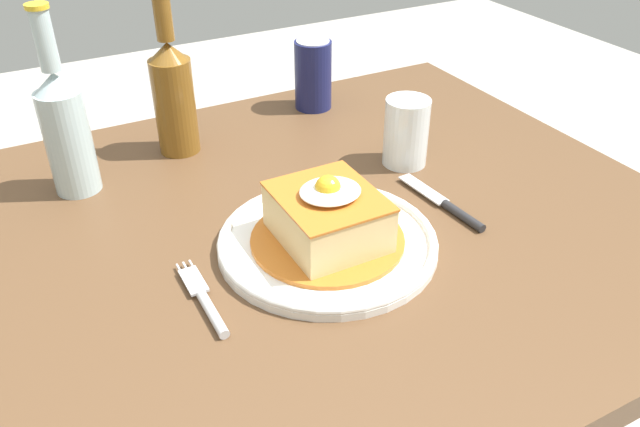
# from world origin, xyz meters

# --- Properties ---
(dining_table) EXTENTS (1.15, 0.84, 0.76)m
(dining_table) POSITION_xyz_m (0.00, 0.00, 0.63)
(dining_table) COLOR brown
(dining_table) RESTS_ON ground_plane
(main_plate) EXTENTS (0.28, 0.28, 0.02)m
(main_plate) POSITION_xyz_m (0.07, -0.07, 0.76)
(main_plate) COLOR white
(main_plate) RESTS_ON dining_table
(sandwich_meal) EXTENTS (0.19, 0.19, 0.09)m
(sandwich_meal) POSITION_xyz_m (0.07, -0.07, 0.80)
(sandwich_meal) COLOR #C66B23
(sandwich_meal) RESTS_ON main_plate
(fork) EXTENTS (0.02, 0.14, 0.01)m
(fork) POSITION_xyz_m (-0.11, -0.10, 0.76)
(fork) COLOR silver
(fork) RESTS_ON dining_table
(knife) EXTENTS (0.03, 0.17, 0.01)m
(knife) POSITION_xyz_m (0.26, -0.07, 0.76)
(knife) COLOR #262628
(knife) RESTS_ON dining_table
(soda_can) EXTENTS (0.07, 0.07, 0.12)m
(soda_can) POSITION_xyz_m (0.25, 0.33, 0.82)
(soda_can) COLOR #191E51
(soda_can) RESTS_ON dining_table
(beer_bottle_amber) EXTENTS (0.06, 0.06, 0.27)m
(beer_bottle_amber) POSITION_xyz_m (-0.02, 0.28, 0.85)
(beer_bottle_amber) COLOR brown
(beer_bottle_amber) RESTS_ON dining_table
(beer_bottle_clear) EXTENTS (0.06, 0.06, 0.27)m
(beer_bottle_clear) POSITION_xyz_m (-0.18, 0.23, 0.85)
(beer_bottle_clear) COLOR #ADC6CC
(beer_bottle_clear) RESTS_ON dining_table
(drinking_glass) EXTENTS (0.07, 0.07, 0.10)m
(drinking_glass) POSITION_xyz_m (0.28, 0.07, 0.80)
(drinking_glass) COLOR #3F2314
(drinking_glass) RESTS_ON dining_table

